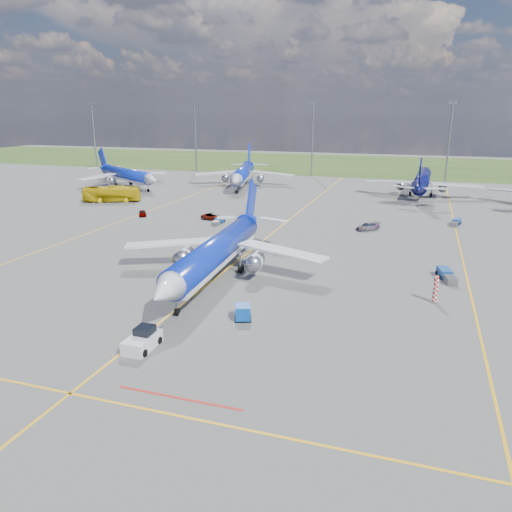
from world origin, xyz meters
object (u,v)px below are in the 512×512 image
(bg_jet_nw, at_px, (128,187))
(main_airliner, at_px, (217,277))
(pushback_tug, at_px, (143,340))
(service_car_a, at_px, (143,213))
(uld_container, at_px, (243,312))
(baggage_tug_e, at_px, (456,222))
(bg_jet_nnw, at_px, (243,186))
(service_car_b, at_px, (212,217))
(baggage_tug_c, at_px, (219,221))
(apron_bus, at_px, (112,194))
(service_car_c, at_px, (368,226))
(bg_jet_n, at_px, (421,195))
(warning_post, at_px, (436,289))
(baggage_tug_w, at_px, (446,275))

(bg_jet_nw, relative_size, main_airliner, 0.95)
(pushback_tug, xyz_separation_m, service_car_a, (-29.92, 50.39, -0.18))
(bg_jet_nw, bearing_deg, uld_container, -108.89)
(baggage_tug_e, bearing_deg, bg_jet_nnw, 161.12)
(uld_container, bearing_deg, service_car_b, 96.94)
(pushback_tug, height_order, baggage_tug_c, pushback_tug)
(apron_bus, xyz_separation_m, service_car_b, (29.56, -10.88, -1.19))
(apron_bus, xyz_separation_m, service_car_c, (58.94, -10.13, -1.14))
(bg_jet_nw, xyz_separation_m, service_car_b, (39.13, -32.41, 0.60))
(bg_jet_nnw, distance_m, apron_bus, 38.18)
(service_car_c, xyz_separation_m, baggage_tug_c, (-26.85, -3.54, -0.19))
(service_car_a, bearing_deg, apron_bus, 108.54)
(bg_jet_n, height_order, baggage_tug_e, bg_jet_n)
(warning_post, height_order, bg_jet_nw, bg_jet_nw)
(main_airliner, relative_size, pushback_tug, 6.99)
(baggage_tug_w, bearing_deg, bg_jet_nnw, 113.52)
(service_car_b, bearing_deg, bg_jet_n, -28.24)
(pushback_tug, bearing_deg, bg_jet_n, 76.83)
(uld_container, bearing_deg, baggage_tug_w, 24.48)
(uld_container, bearing_deg, bg_jet_nnw, 89.77)
(uld_container, distance_m, service_car_b, 47.85)
(warning_post, relative_size, apron_bus, 0.23)
(bg_jet_n, bearing_deg, service_car_a, 42.24)
(bg_jet_nnw, bearing_deg, bg_jet_n, -12.75)
(baggage_tug_c, bearing_deg, uld_container, -67.43)
(bg_jet_nw, bearing_deg, baggage_tug_c, -98.10)
(uld_container, height_order, service_car_c, uld_container)
(service_car_c, bearing_deg, main_airliner, -69.94)
(uld_container, bearing_deg, bg_jet_nw, 109.00)
(warning_post, relative_size, main_airliner, 0.08)
(uld_container, bearing_deg, main_airliner, 103.61)
(service_car_c, bearing_deg, baggage_tug_c, -127.03)
(service_car_b, relative_size, baggage_tug_e, 0.96)
(pushback_tug, height_order, baggage_tug_w, pushback_tug)
(bg_jet_nnw, bearing_deg, apron_bus, -135.40)
(service_car_b, xyz_separation_m, service_car_c, (29.38, 0.76, 0.06))
(warning_post, distance_m, service_car_c, 34.22)
(bg_jet_nnw, distance_m, uld_container, 91.16)
(bg_jet_nw, bearing_deg, apron_bus, -123.94)
(main_airliner, distance_m, baggage_tug_c, 30.81)
(service_car_a, xyz_separation_m, service_car_b, (14.50, 1.05, 0.03))
(apron_bus, bearing_deg, bg_jet_nnw, -55.04)
(bg_jet_nnw, xyz_separation_m, service_car_a, (-5.32, -44.18, 0.57))
(baggage_tug_c, bearing_deg, service_car_c, 4.40)
(baggage_tug_w, bearing_deg, main_airliner, -177.27)
(baggage_tug_c, bearing_deg, bg_jet_nnw, 101.20)
(bg_jet_n, height_order, baggage_tug_c, bg_jet_n)
(warning_post, xyz_separation_m, uld_container, (-18.43, -10.93, -0.75))
(baggage_tug_w, xyz_separation_m, baggage_tug_c, (-39.09, 20.28, -0.06))
(bg_jet_nnw, xyz_separation_m, baggage_tug_e, (53.45, -33.13, 0.46))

